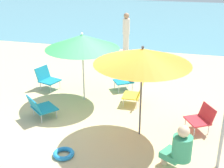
{
  "coord_description": "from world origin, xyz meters",
  "views": [
    {
      "loc": [
        2.11,
        -6.35,
        3.56
      ],
      "look_at": [
        0.38,
        0.36,
        0.7
      ],
      "focal_mm": 49.15,
      "sensor_mm": 36.0,
      "label": 1
    }
  ],
  "objects": [
    {
      "name": "person_b",
      "position": [
        -0.3,
        5.19,
        0.84
      ],
      "size": [
        0.27,
        0.27,
        1.62
      ],
      "rotation": [
        0.0,
        0.0,
        5.89
      ],
      "color": "silver",
      "rests_on": "ground_plane"
    },
    {
      "name": "swim_ring",
      "position": [
        -0.05,
        -1.77,
        0.04
      ],
      "size": [
        0.42,
        0.42,
        0.09
      ],
      "primitive_type": "torus",
      "color": "#238CD8",
      "rests_on": "ground_plane"
    },
    {
      "name": "ground_plane",
      "position": [
        0.0,
        0.0,
        0.0
      ],
      "size": [
        40.0,
        40.0,
        0.0
      ],
      "primitive_type": "plane",
      "color": "#D3BC8C"
    },
    {
      "name": "beach_chair_e",
      "position": [
        0.88,
        0.79,
        0.32
      ],
      "size": [
        0.52,
        0.52,
        0.58
      ],
      "rotation": [
        0.0,
        0.0,
        -3.12
      ],
      "color": "gold",
      "rests_on": "ground_plane"
    },
    {
      "name": "umbrella_orange",
      "position": [
        1.24,
        -0.61,
        1.77
      ],
      "size": [
        1.96,
        1.96,
        1.98
      ],
      "color": "#4C4C51",
      "rests_on": "ground_plane"
    },
    {
      "name": "sea_water",
      "position": [
        0.0,
        13.82,
        0.0
      ],
      "size": [
        40.0,
        16.0,
        0.01
      ],
      "primitive_type": "cube",
      "color": "#5693A3",
      "rests_on": "ground_plane"
    },
    {
      "name": "person_a",
      "position": [
        2.12,
        -1.66,
        0.48
      ],
      "size": [
        0.57,
        0.5,
        0.94
      ],
      "rotation": [
        0.0,
        0.0,
        2.63
      ],
      "color": "#389970",
      "rests_on": "ground_plane"
    },
    {
      "name": "umbrella_green",
      "position": [
        -0.49,
        0.73,
        1.61
      ],
      "size": [
        1.89,
        1.89,
        1.84
      ],
      "color": "silver",
      "rests_on": "ground_plane"
    },
    {
      "name": "beach_chair_d",
      "position": [
        -1.16,
        -0.5,
        0.3
      ],
      "size": [
        0.79,
        0.79,
        0.57
      ],
      "rotation": [
        0.0,
        0.0,
        0.89
      ],
      "color": "teal",
      "rests_on": "ground_plane"
    },
    {
      "name": "beach_chair_c",
      "position": [
        -1.8,
        1.2,
        0.34
      ],
      "size": [
        0.71,
        0.65,
        0.64
      ],
      "rotation": [
        0.0,
        0.0,
        -0.31
      ],
      "color": "teal",
      "rests_on": "ground_plane"
    },
    {
      "name": "beach_chair_a",
      "position": [
        2.53,
        -0.12,
        0.32
      ],
      "size": [
        0.69,
        0.69,
        0.58
      ],
      "rotation": [
        0.0,
        0.0,
        -2.62
      ],
      "color": "red",
      "rests_on": "ground_plane"
    },
    {
      "name": "beach_chair_b",
      "position": [
        0.47,
        1.74,
        0.33
      ],
      "size": [
        0.75,
        0.7,
        0.64
      ],
      "rotation": [
        0.0,
        0.0,
        -2.57
      ],
      "color": "teal",
      "rests_on": "ground_plane"
    }
  ]
}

